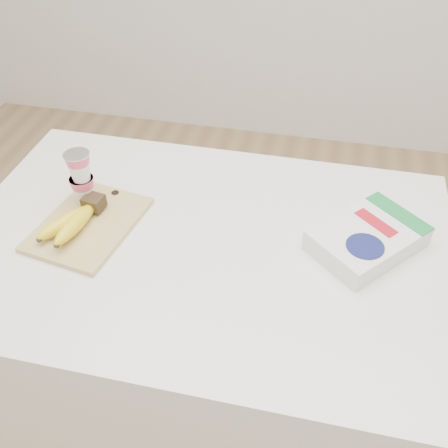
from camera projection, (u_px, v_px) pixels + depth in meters
name	position (u px, v px, depth m)	size (l,w,h in m)	color
room	(195.00, 54.00, 0.89)	(4.00, 4.00, 4.00)	tan
table	(207.00, 349.00, 1.49)	(1.19, 0.79, 0.89)	white
cutting_board	(89.00, 224.00, 1.23)	(0.21, 0.29, 0.01)	#D4BE74
bananas	(74.00, 220.00, 1.19)	(0.12, 0.20, 0.06)	#382816
yogurt_stack	(81.00, 177.00, 1.23)	(0.07, 0.07, 0.15)	white
cereal_box	(367.00, 238.00, 1.16)	(0.29, 0.30, 0.06)	white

